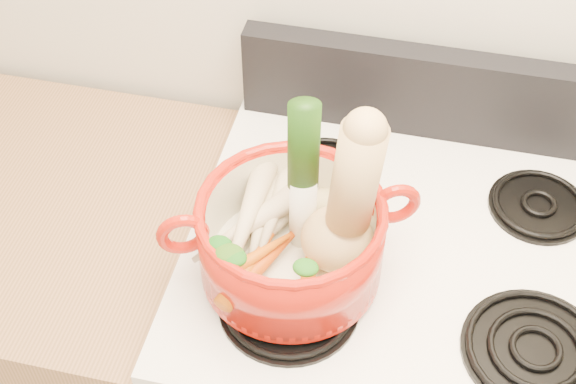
# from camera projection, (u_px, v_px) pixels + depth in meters

# --- Properties ---
(cooktop) EXTENTS (0.78, 0.67, 0.03)m
(cooktop) POSITION_uv_depth(u_px,v_px,m) (419.00, 255.00, 1.35)
(cooktop) COLOR white
(cooktop) RESTS_ON stove_body
(control_backsplash) EXTENTS (0.76, 0.05, 0.18)m
(control_backsplash) POSITION_uv_depth(u_px,v_px,m) (445.00, 95.00, 1.48)
(control_backsplash) COLOR black
(control_backsplash) RESTS_ON cooktop
(burner_front_left) EXTENTS (0.22, 0.22, 0.02)m
(burner_front_left) POSITION_uv_depth(u_px,v_px,m) (289.00, 303.00, 1.26)
(burner_front_left) COLOR black
(burner_front_left) RESTS_ON cooktop
(burner_front_right) EXTENTS (0.22, 0.22, 0.02)m
(burner_front_right) POSITION_uv_depth(u_px,v_px,m) (536.00, 349.00, 1.20)
(burner_front_right) COLOR black
(burner_front_right) RESTS_ON cooktop
(burner_back_left) EXTENTS (0.17, 0.17, 0.02)m
(burner_back_left) POSITION_uv_depth(u_px,v_px,m) (326.00, 170.00, 1.46)
(burner_back_left) COLOR black
(burner_back_left) RESTS_ON cooktop
(burner_back_right) EXTENTS (0.17, 0.17, 0.02)m
(burner_back_right) POSITION_uv_depth(u_px,v_px,m) (539.00, 204.00, 1.40)
(burner_back_right) COLOR black
(burner_back_right) RESTS_ON cooktop
(dutch_oven) EXTENTS (0.38, 0.38, 0.14)m
(dutch_oven) POSITION_uv_depth(u_px,v_px,m) (291.00, 239.00, 1.24)
(dutch_oven) COLOR #AB170A
(dutch_oven) RESTS_ON burner_front_left
(pot_handle_left) EXTENTS (0.08, 0.05, 0.08)m
(pot_handle_left) POSITION_uv_depth(u_px,v_px,m) (183.00, 234.00, 1.19)
(pot_handle_left) COLOR #AB170A
(pot_handle_left) RESTS_ON dutch_oven
(pot_handle_right) EXTENTS (0.08, 0.05, 0.08)m
(pot_handle_right) POSITION_uv_depth(u_px,v_px,m) (395.00, 204.00, 1.23)
(pot_handle_right) COLOR #AB170A
(pot_handle_right) RESTS_ON dutch_oven
(squash) EXTENTS (0.15, 0.13, 0.30)m
(squash) POSITION_uv_depth(u_px,v_px,m) (350.00, 200.00, 1.16)
(squash) COLOR tan
(squash) RESTS_ON dutch_oven
(leek) EXTENTS (0.06, 0.07, 0.31)m
(leek) POSITION_uv_depth(u_px,v_px,m) (304.00, 174.00, 1.19)
(leek) COLOR white
(leek) RESTS_ON dutch_oven
(ginger) EXTENTS (0.08, 0.07, 0.04)m
(ginger) POSITION_uv_depth(u_px,v_px,m) (324.00, 203.00, 1.32)
(ginger) COLOR #D1BF80
(ginger) RESTS_ON dutch_oven
(parsnip_0) EXTENTS (0.13, 0.20, 0.06)m
(parsnip_0) POSITION_uv_depth(u_px,v_px,m) (273.00, 226.00, 1.29)
(parsnip_0) COLOR beige
(parsnip_0) RESTS_ON dutch_oven
(parsnip_1) EXTENTS (0.07, 0.19, 0.05)m
(parsnip_1) POSITION_uv_depth(u_px,v_px,m) (240.00, 239.00, 1.27)
(parsnip_1) COLOR beige
(parsnip_1) RESTS_ON dutch_oven
(parsnip_2) EXTENTS (0.05, 0.18, 0.05)m
(parsnip_2) POSITION_uv_depth(u_px,v_px,m) (260.00, 220.00, 1.28)
(parsnip_2) COLOR beige
(parsnip_2) RESTS_ON dutch_oven
(parsnip_3) EXTENTS (0.17, 0.18, 0.06)m
(parsnip_3) POSITION_uv_depth(u_px,v_px,m) (247.00, 224.00, 1.26)
(parsnip_3) COLOR beige
(parsnip_3) RESTS_ON dutch_oven
(parsnip_4) EXTENTS (0.06, 0.22, 0.06)m
(parsnip_4) POSITION_uv_depth(u_px,v_px,m) (278.00, 200.00, 1.29)
(parsnip_4) COLOR beige
(parsnip_4) RESTS_ON dutch_oven
(parsnip_5) EXTENTS (0.05, 0.23, 0.06)m
(parsnip_5) POSITION_uv_depth(u_px,v_px,m) (246.00, 221.00, 1.25)
(parsnip_5) COLOR beige
(parsnip_5) RESTS_ON dutch_oven
(carrot_0) EXTENTS (0.11, 0.18, 0.05)m
(carrot_0) POSITION_uv_depth(u_px,v_px,m) (263.00, 265.00, 1.24)
(carrot_0) COLOR #C04909
(carrot_0) RESTS_ON dutch_oven
(carrot_1) EXTENTS (0.07, 0.15, 0.04)m
(carrot_1) POSITION_uv_depth(u_px,v_px,m) (248.00, 270.00, 1.23)
(carrot_1) COLOR #C55609
(carrot_1) RESTS_ON dutch_oven
(carrot_2) EXTENTS (0.04, 0.16, 0.04)m
(carrot_2) POSITION_uv_depth(u_px,v_px,m) (310.00, 262.00, 1.23)
(carrot_2) COLOR #BE4709
(carrot_2) RESTS_ON dutch_oven
(carrot_3) EXTENTS (0.10, 0.12, 0.04)m
(carrot_3) POSITION_uv_depth(u_px,v_px,m) (256.00, 257.00, 1.23)
(carrot_3) COLOR #BF5109
(carrot_3) RESTS_ON dutch_oven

